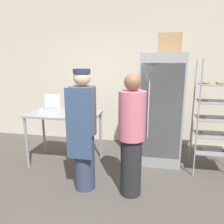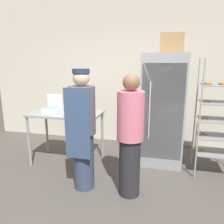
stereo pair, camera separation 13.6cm
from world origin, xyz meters
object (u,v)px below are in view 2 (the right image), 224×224
Objects in this scene: person_baker at (83,129)px; person_customer at (130,136)px; donut_box at (52,108)px; cardboard_storage_box at (172,43)px; refrigerator at (162,110)px; blender_pitcher at (83,106)px; baking_rack at (219,119)px.

person_baker is 1.03× the size of person_customer.
donut_box is 1.69m from person_customer.
cardboard_storage_box reaches higher than donut_box.
refrigerator is at bearing -159.66° from cardboard_storage_box.
blender_pitcher is 1.76m from cardboard_storage_box.
donut_box is at bearing 152.88° from person_customer.
person_customer is at bearing -144.45° from baking_rack.
blender_pitcher is (0.59, -0.05, 0.08)m from donut_box.
baking_rack is at bearing 24.69° from person_baker.
blender_pitcher is 0.17× the size of person_customer.
person_customer is (0.91, -0.72, -0.20)m from blender_pitcher.
baking_rack reaches higher than blender_pitcher.
baking_rack is 6.31× the size of donut_box.
person_baker is (-1.12, -1.14, -1.17)m from cardboard_storage_box.
donut_box reaches higher than blender_pitcher.
donut_box is at bearing -169.50° from refrigerator.
blender_pitcher is at bearing 141.73° from person_customer.
blender_pitcher is at bearing 110.10° from person_baker.
cardboard_storage_box is (0.09, 0.03, 1.09)m from refrigerator.
baking_rack is 2.06m from person_baker.
refrigerator is at bearing 71.25° from person_customer.
donut_box is 0.17× the size of person_baker.
cardboard_storage_box reaches higher than person_customer.
baking_rack is at bearing 35.55° from person_customer.
baking_rack is at bearing 4.27° from blender_pitcher.
person_customer reaches higher than blender_pitcher.
donut_box is at bearing 138.37° from person_baker.
person_baker is at bearing -155.31° from baking_rack.
cardboard_storage_box is 0.22× the size of person_baker.
person_customer is at bearing -112.32° from cardboard_storage_box.
refrigerator is 1.51m from person_baker.
refrigerator is 1.19m from person_customer.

